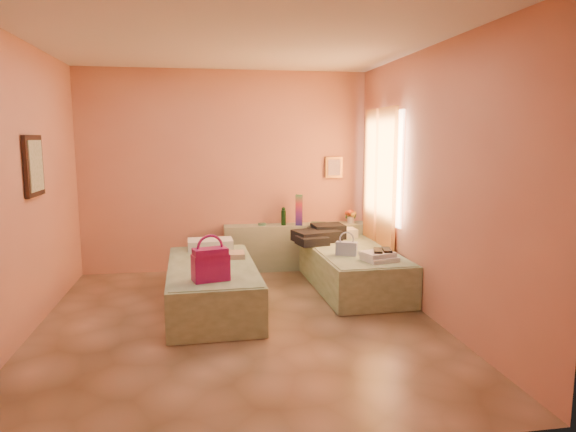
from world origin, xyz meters
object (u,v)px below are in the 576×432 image
Objects in this scene: towel_stack at (380,256)px; green_book at (318,223)px; bed_right at (351,268)px; magenta_handbag at (211,264)px; blue_handbag at (346,249)px; flower_vase at (351,215)px; water_bottle at (284,217)px; bed_left at (212,286)px; headboard_ledge at (296,247)px.

green_book is at bearing 101.90° from towel_stack.
magenta_handbag reaches higher than bed_right.
blue_handbag is at bearing -118.33° from bed_right.
flower_vase is (0.50, 0.06, 0.10)m from green_book.
flower_vase reaches higher than green_book.
green_book reaches higher than bed_right.
bed_right is 8.11× the size of blue_handbag.
water_bottle reaches higher than flower_vase.
flower_vase is at bearing 32.32° from magenta_handbag.
water_bottle reaches higher than magenta_handbag.
bed_left is 5.71× the size of towel_stack.
flower_vase is at bearing 35.42° from bed_left.
magenta_handbag reaches higher than bed_left.
flower_vase is (0.99, 0.02, -0.00)m from water_bottle.
blue_handbag is (0.54, -1.34, -0.19)m from water_bottle.
bed_left and bed_right have the same top height.
headboard_ledge is 5.86× the size of towel_stack.
towel_stack is (0.34, -1.63, -0.12)m from green_book.
green_book is at bearing 39.41° from magenta_handbag.
magenta_handbag is at bearing -148.35° from bed_right.
magenta_handbag is 1.81m from blue_handbag.
headboard_ledge is 0.92m from flower_vase.
bed_right is (0.52, -1.05, -0.08)m from headboard_ledge.
towel_stack is (0.29, -0.33, -0.03)m from blue_handbag.
magenta_handbag reaches higher than blue_handbag.
bed_right is 2.15m from magenta_handbag.
bed_left is at bearing -165.51° from bed_right.
headboard_ledge is 1.17m from bed_right.
headboard_ledge is at bearing 128.92° from blue_handbag.
flower_vase is at bearing 1.19° from water_bottle.
bed_right is at bearing 87.90° from blue_handbag.
bed_left is 1.00× the size of bed_right.
water_bottle is 1.88m from towel_stack.
towel_stack is (1.89, 0.50, -0.11)m from magenta_handbag.
headboard_ledge reaches higher than bed_right.
water_bottle is at bearing 49.38° from magenta_handbag.
bed_right is 1.19m from flower_vase.
headboard_ledge is 1.02× the size of bed_right.
towel_stack is at bearing -56.07° from green_book.
bed_right is 5.80× the size of magenta_handbag.
water_bottle is at bearing -162.44° from green_book.
towel_stack is at bearing 0.19° from magenta_handbag.
towel_stack is (0.83, -1.67, -0.22)m from water_bottle.
headboard_ledge reaches higher than bed_left.
bed_right is 5.71× the size of towel_stack.
water_bottle reaches higher than bed_right.
water_bottle reaches higher than headboard_ledge.
flower_vase is at bearing -1.49° from headboard_ledge.
blue_handbag is at bearing -108.33° from flower_vase.
bed_right is 1.34m from water_bottle.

